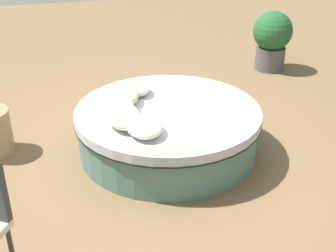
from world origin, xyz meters
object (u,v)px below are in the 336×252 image
throw_pillow_0 (137,87)px  throw_pillow_3 (123,116)px  throw_pillow_2 (118,103)px  round_bed (168,130)px  throw_pillow_4 (144,127)px  planter (272,38)px  throw_pillow_1 (123,95)px

throw_pillow_0 → throw_pillow_3: 0.79m
throw_pillow_0 → throw_pillow_3: (-0.73, 0.29, 0.01)m
throw_pillow_0 → throw_pillow_2: throw_pillow_2 is taller
round_bed → throw_pillow_2: (0.06, 0.54, 0.36)m
throw_pillow_4 → planter: (2.62, -2.67, -0.08)m
round_bed → throw_pillow_1: size_ratio=3.86×
planter → round_bed: bearing=132.8°
throw_pillow_4 → planter: size_ratio=0.48×
planter → throw_pillow_4: bearing=134.4°
throw_pillow_0 → throw_pillow_1: throw_pillow_1 is taller
planter → throw_pillow_3: bearing=129.8°
throw_pillow_4 → throw_pillow_2: bearing=17.6°
throw_pillow_4 → throw_pillow_0: bearing=-7.4°
throw_pillow_2 → throw_pillow_3: (-0.29, -0.01, -0.01)m
throw_pillow_2 → throw_pillow_3: bearing=-178.5°
throw_pillow_1 → throw_pillow_4: size_ratio=1.15×
round_bed → throw_pillow_2: size_ratio=4.45×
throw_pillow_2 → planter: size_ratio=0.48×
throw_pillow_0 → round_bed: bearing=-154.2°
round_bed → throw_pillow_2: 0.66m
throw_pillow_3 → planter: planter is taller
throw_pillow_2 → throw_pillow_3: 0.29m
throw_pillow_1 → throw_pillow_2: throw_pillow_2 is taller
throw_pillow_0 → planter: 3.02m
throw_pillow_3 → planter: (2.36, -2.84, -0.09)m
throw_pillow_1 → throw_pillow_2: 0.27m
throw_pillow_1 → throw_pillow_3: throw_pillow_3 is taller
throw_pillow_2 → throw_pillow_4: (-0.54, -0.17, -0.03)m
throw_pillow_3 → throw_pillow_1: bearing=-9.7°
throw_pillow_3 → throw_pillow_4: (-0.25, -0.16, -0.02)m
throw_pillow_1 → throw_pillow_2: (-0.25, 0.10, 0.02)m
round_bed → throw_pillow_2: bearing=84.2°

